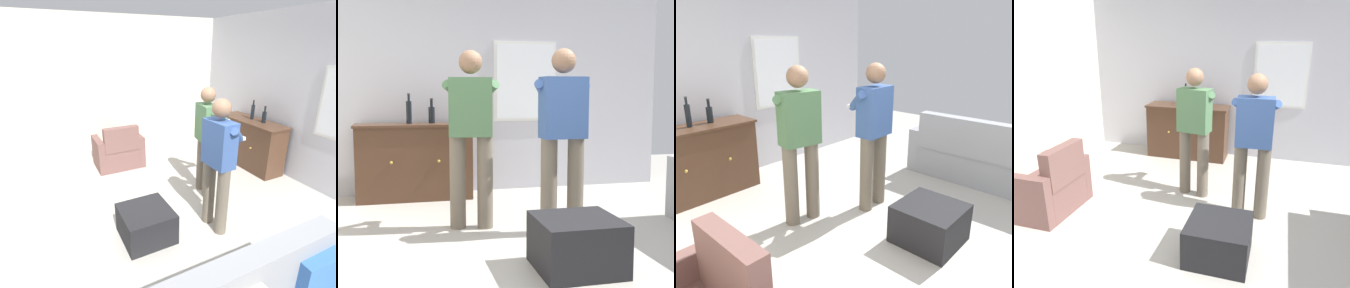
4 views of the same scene
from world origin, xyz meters
TOP-DOWN VIEW (x-y plane):
  - ground at (0.00, 0.00)m, footprint 10.40×10.40m
  - wall_back_with_window at (0.02, 2.66)m, footprint 5.20×0.15m
  - wall_side_left at (-2.66, 0.00)m, footprint 0.12×5.20m
  - armchair at (-1.83, 0.01)m, footprint 0.65×0.88m
  - sideboard_cabinet at (-0.76, 2.30)m, footprint 1.40×0.49m
  - bottle_wine_green at (-0.54, 2.36)m, footprint 0.08×0.08m
  - bottle_liquor_amber at (-0.81, 2.34)m, footprint 0.07×0.07m
  - ottoman at (0.30, -0.29)m, footprint 0.59×0.59m
  - person_standing_left at (-0.28, 0.94)m, footprint 0.55×0.51m
  - person_standing_right at (0.50, 0.58)m, footprint 0.56×0.48m

SIDE VIEW (x-z plane):
  - ground at x=0.00m, z-range 0.00..0.00m
  - ottoman at x=0.30m, z-range 0.00..0.39m
  - armchair at x=-1.83m, z-range -0.14..0.71m
  - sideboard_cabinet at x=-0.76m, z-range 0.00..0.92m
  - person_standing_left at x=-0.28m, z-range 0.10..1.78m
  - person_standing_right at x=0.50m, z-range 0.10..1.78m
  - bottle_wine_green at x=-0.54m, z-range 0.88..1.18m
  - bottle_liquor_amber at x=-0.81m, z-range 0.88..1.24m
  - wall_side_left at x=-2.66m, z-range 0.00..2.80m
  - wall_back_with_window at x=0.02m, z-range 0.00..2.80m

